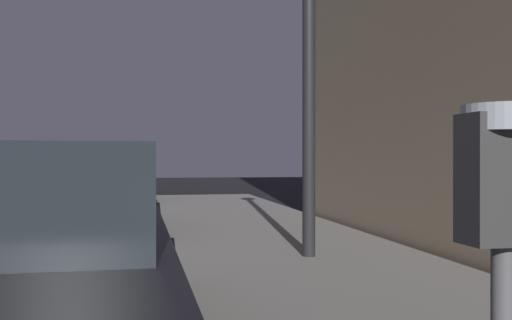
% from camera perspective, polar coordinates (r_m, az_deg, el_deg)
% --- Properties ---
extents(parking_meter, '(0.19, 0.19, 1.33)m').
position_cam_1_polar(parking_meter, '(1.45, 23.36, -7.73)').
color(parking_meter, '#59595B').
rests_on(parking_meter, sidewalk).
extents(car_black, '(2.13, 4.31, 1.43)m').
position_cam_1_polar(car_black, '(3.84, -22.99, -9.45)').
color(car_black, black).
rests_on(car_black, ground).
extents(car_green, '(2.12, 4.09, 1.43)m').
position_cam_1_polar(car_green, '(10.53, -15.47, -3.36)').
color(car_green, '#19592D').
rests_on(car_green, ground).
extents(car_blue, '(2.25, 4.49, 1.43)m').
position_cam_1_polar(car_blue, '(17.34, -13.81, -2.00)').
color(car_blue, navy).
rests_on(car_blue, ground).
extents(car_white, '(2.11, 4.04, 1.43)m').
position_cam_1_polar(car_white, '(22.96, -13.19, -1.50)').
color(car_white, silver).
rests_on(car_white, ground).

